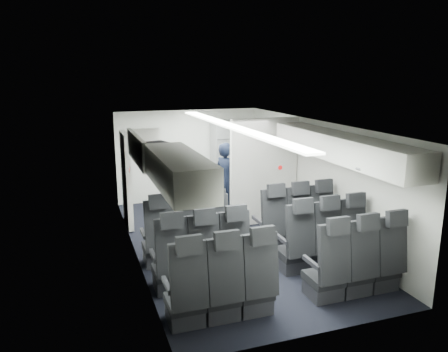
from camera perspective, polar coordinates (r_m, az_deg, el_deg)
cabin_shell at (r=7.65m, az=0.98°, el=-0.85°), size 3.41×6.01×2.16m
seat_row_front at (r=7.39m, az=2.38°, el=-7.24°), size 3.33×0.56×1.24m
seat_row_mid at (r=6.62m, az=5.26°, el=-9.81°), size 3.33×0.56×1.24m
seat_row_rear at (r=5.89m, az=8.93°, el=-13.01°), size 3.33×0.56×1.24m
overhead_bin_left_rear at (r=5.22m, az=-5.96°, el=0.65°), size 0.53×1.80×0.40m
overhead_bin_left_front_open at (r=6.92m, az=-9.59°, el=2.65°), size 0.64×1.70×0.72m
overhead_bin_right_rear at (r=6.44m, az=19.10°, el=2.41°), size 0.53×1.80×0.40m
overhead_bin_right_front at (r=7.87m, az=11.29°, el=4.77°), size 0.53×1.70×0.40m
bulkhead_partition at (r=8.74m, az=5.23°, el=0.59°), size 1.40×0.15×2.13m
galley_unit at (r=10.50m, az=0.78°, el=2.10°), size 0.85×0.52×1.90m
boarding_door at (r=8.81m, az=-12.63°, el=-0.40°), size 0.12×1.27×1.86m
flight_attendant at (r=9.16m, az=0.28°, el=-0.54°), size 0.59×0.69×1.60m
carry_on_bag at (r=6.84m, az=-9.19°, el=3.32°), size 0.49×0.40×0.25m
papers at (r=9.11m, az=1.51°, el=1.38°), size 0.21×0.03×0.14m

